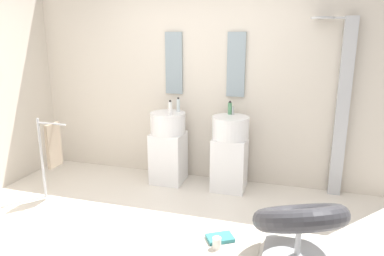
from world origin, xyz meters
The scene contains 15 objects.
ground_plane centered at (0.00, 0.00, -0.02)m, with size 4.80×3.60×0.04m, color silver.
rear_partition centered at (0.00, 1.65, 1.30)m, with size 4.80×0.10×2.60m, color beige.
pedestal_sink_left centered at (-0.40, 1.32, 0.48)m, with size 0.44×0.44×1.01m.
pedestal_sink_right centered at (0.40, 1.32, 0.48)m, with size 0.44×0.44×1.01m.
vanity_mirror_left centered at (-0.40, 1.58, 1.50)m, with size 0.22×0.03×0.77m, color #8C9EA8.
vanity_mirror_right centered at (0.40, 1.58, 1.50)m, with size 0.22×0.03×0.77m, color #8C9EA8.
shower_column centered at (1.62, 1.53, 1.08)m, with size 0.49×0.24×2.05m.
lounge_chair centered at (1.24, 0.03, 0.35)m, with size 1.06×1.06×0.65m.
towel_rack centered at (-1.48, 0.46, 0.63)m, with size 0.37×0.22×0.95m.
area_rug centered at (0.36, 0.02, 0.01)m, with size 1.11×0.89×0.01m, color beige.
magazine_teal centered at (0.55, 0.13, 0.03)m, with size 0.24×0.16×0.04m, color teal.
coffee_mug centered at (0.55, -0.01, 0.06)m, with size 0.08×0.08×0.10m, color white.
soap_bottle_white centered at (-0.32, 1.21, 1.00)m, with size 0.05×0.05×0.18m.
soap_bottle_green centered at (0.36, 1.45, 0.99)m, with size 0.05×0.05×0.16m.
soap_bottle_clear centered at (-0.29, 1.42, 1.00)m, with size 0.04×0.04×0.18m.
Camera 1 is at (1.16, -2.81, 1.87)m, focal length 33.90 mm.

